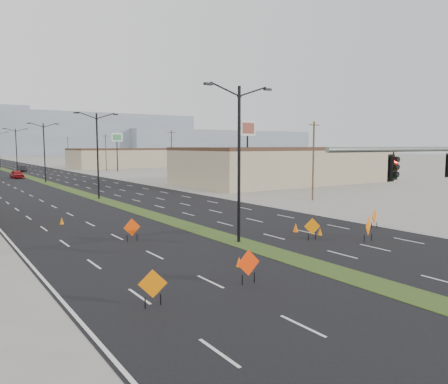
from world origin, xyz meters
TOP-DOWN VIEW (x-y plane):
  - ground at (0.00, 0.00)m, footprint 600.00×600.00m
  - road_surface at (0.00, 100.00)m, footprint 25.00×400.00m
  - median_strip at (0.00, 100.00)m, footprint 2.00×400.00m
  - building_se_near at (34.00, 45.00)m, footprint 36.00×18.00m
  - building_se_far at (38.00, 110.00)m, footprint 44.00×16.00m
  - mesa_center at (40.00, 300.00)m, footprint 220.00×50.00m
  - mesa_east at (180.00, 290.00)m, footprint 160.00×50.00m
  - streetlight_0 at (0.00, 12.00)m, footprint 5.15×0.24m
  - streetlight_1 at (0.00, 40.00)m, footprint 5.15×0.24m
  - streetlight_2 at (0.00, 68.00)m, footprint 5.15×0.24m
  - streetlight_3 at (0.00, 96.00)m, footprint 5.15×0.24m
  - utility_pole_0 at (20.00, 25.00)m, footprint 1.60×0.20m
  - utility_pole_1 at (20.00, 60.00)m, footprint 1.60×0.20m
  - utility_pole_2 at (20.00, 95.00)m, footprint 1.60×0.20m
  - utility_pole_3 at (20.00, 130.00)m, footprint 1.60×0.20m
  - car_left at (-2.41, 81.02)m, footprint 2.20×4.69m
  - car_mid at (2.23, 103.79)m, footprint 1.54×4.32m
  - construction_sign_0 at (-9.51, 4.63)m, footprint 1.06×0.46m
  - construction_sign_1 at (-4.70, 4.81)m, footprint 1.19×0.12m
  - construction_sign_2 at (-5.67, 16.08)m, footprint 1.16×0.07m
  - construction_sign_3 at (4.48, 9.84)m, footprint 1.03×0.50m
  - construction_sign_4 at (11.44, 10.15)m, footprint 1.03×0.42m
  - construction_sign_5 at (7.06, 7.35)m, footprint 1.18×0.57m
  - cone_0 at (-3.40, 7.31)m, footprint 0.35×0.35m
  - cone_1 at (5.43, 12.41)m, footprint 0.48×0.48m
  - cone_2 at (6.03, 10.60)m, footprint 0.35×0.35m
  - cone_3 at (-7.89, 25.20)m, footprint 0.36×0.36m
  - pole_sign_east_near at (20.36, 37.90)m, footprint 3.16×1.13m
  - pole_sign_east_far at (21.75, 91.98)m, footprint 3.03×0.97m

SIDE VIEW (x-z plane):
  - ground at x=0.00m, z-range 0.00..0.00m
  - road_surface at x=0.00m, z-range -0.01..0.01m
  - median_strip at x=0.00m, z-range -0.02..0.02m
  - cone_0 at x=-3.40m, z-range 0.00..0.54m
  - cone_2 at x=6.03m, z-range 0.00..0.56m
  - cone_3 at x=-7.89m, z-range 0.00..0.57m
  - cone_1 at x=5.43m, z-range 0.00..0.67m
  - car_mid at x=2.23m, z-range 0.00..1.42m
  - car_left at x=-2.41m, z-range 0.00..1.55m
  - construction_sign_4 at x=11.44m, z-range 0.12..1.57m
  - construction_sign_3 at x=4.48m, z-range 0.13..1.60m
  - construction_sign_0 at x=-9.51m, z-range 0.13..1.63m
  - construction_sign_2 at x=-5.67m, z-range 0.13..1.68m
  - construction_sign_1 at x=-4.70m, z-range 0.14..1.72m
  - construction_sign_5 at x=7.06m, z-range 0.15..1.86m
  - building_se_far at x=38.00m, z-range 0.00..5.00m
  - building_se_near at x=34.00m, z-range 0.00..5.50m
  - utility_pole_0 at x=20.00m, z-range 0.17..9.17m
  - utility_pole_1 at x=20.00m, z-range 0.17..9.17m
  - utility_pole_2 at x=20.00m, z-range 0.17..9.17m
  - utility_pole_3 at x=20.00m, z-range 0.17..9.17m
  - streetlight_0 at x=0.00m, z-range 0.41..10.43m
  - streetlight_1 at x=0.00m, z-range 0.41..10.43m
  - streetlight_2 at x=0.00m, z-range 0.41..10.43m
  - streetlight_3 at x=0.00m, z-range 0.41..10.43m
  - pole_sign_east_far at x=21.75m, z-range 2.91..12.18m
  - pole_sign_east_near at x=20.36m, z-range 3.09..12.81m
  - mesa_east at x=180.00m, z-range 0.00..18.00m
  - mesa_center at x=40.00m, z-range 0.00..28.00m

